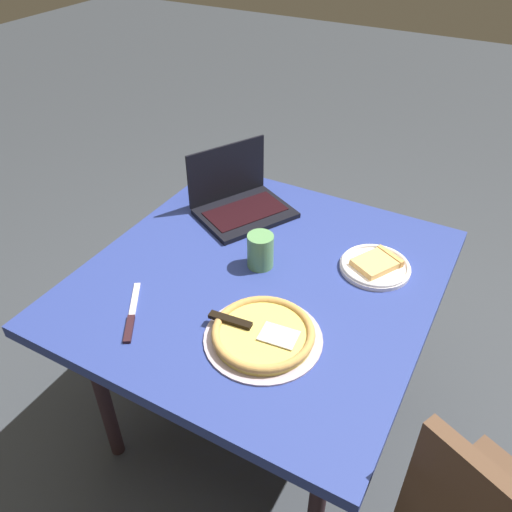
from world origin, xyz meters
name	(u,v)px	position (x,y,z in m)	size (l,w,h in m)	color
ground_plane	(260,415)	(0.00, 0.00, 0.00)	(12.00, 12.00, 0.00)	#32363B
dining_table	(261,289)	(0.00, 0.00, 0.65)	(1.03, 1.09, 0.72)	navy
laptop	(240,200)	(-0.24, 0.28, 0.76)	(0.37, 0.39, 0.23)	black
pizza_plate	(376,265)	(0.30, 0.19, 0.73)	(0.22, 0.22, 0.04)	white
pizza_tray	(263,334)	(0.14, -0.24, 0.74)	(0.32, 0.32, 0.04)	#A999A6
table_knife	(131,317)	(-0.22, -0.35, 0.72)	(0.15, 0.22, 0.01)	silver
drink_cup	(260,250)	(-0.02, 0.04, 0.78)	(0.08, 0.08, 0.11)	#588D53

